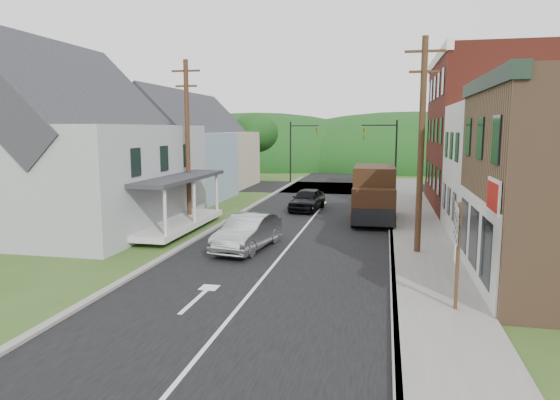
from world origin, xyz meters
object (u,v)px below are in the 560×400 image
Objects in this scene: route_sign_cluster at (457,240)px; delivery_van at (374,194)px; dark_sedan at (307,200)px; silver_sedan at (248,233)px; warning_sign at (458,233)px.

delivery_van is at bearing 104.86° from route_sign_cluster.
dark_sedan is at bearing 142.96° from delivery_van.
warning_sign reaches higher than silver_sedan.
route_sign_cluster reaches higher than warning_sign.
warning_sign is (3.18, -10.48, 0.04)m from delivery_van.
silver_sedan is 1.99× the size of warning_sign.
dark_sedan is 18.71m from route_sign_cluster.
delivery_van reaches higher than dark_sedan.
dark_sedan is at bearing 116.29° from route_sign_cluster.
silver_sedan is at bearing 146.27° from route_sign_cluster.
delivery_van is 14.38m from route_sign_cluster.
dark_sedan is at bearing 92.80° from silver_sedan.
route_sign_cluster is (2.64, -14.13, 0.56)m from delivery_van.
route_sign_cluster is (6.98, -17.29, 1.45)m from dark_sedan.
route_sign_cluster is at bearing -30.46° from silver_sedan.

